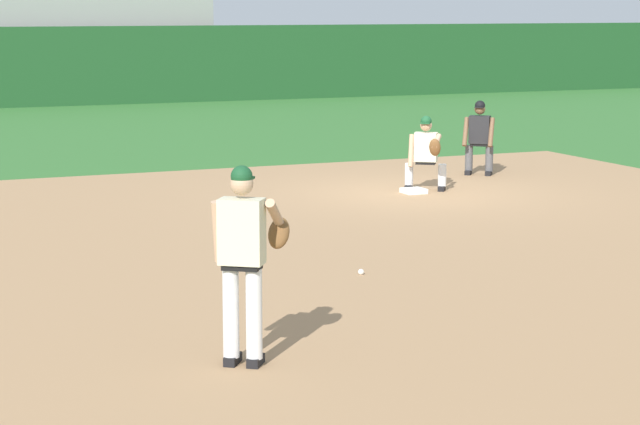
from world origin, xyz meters
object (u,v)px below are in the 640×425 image
object	(u,v)px
baseball	(361,272)
umpire	(479,135)
pitcher	(245,253)
first_base_bag	(414,191)
first_baseman	(426,150)

from	to	relation	value
baseball	umpire	world-z (taller)	umpire
pitcher	baseball	bearing A→B (deg)	49.71
first_base_bag	pitcher	world-z (taller)	pitcher
umpire	pitcher	bearing A→B (deg)	-129.48
pitcher	first_baseman	distance (m)	11.27
pitcher	umpire	world-z (taller)	pitcher
first_base_bag	umpire	xyz separation A→B (m)	(2.29, 1.65, 0.75)
first_base_bag	pitcher	xyz separation A→B (m)	(-6.36, -8.85, 1.01)
first_baseman	pitcher	bearing A→B (deg)	-126.54
pitcher	first_base_bag	bearing A→B (deg)	54.30
pitcher	first_baseman	xyz separation A→B (m)	(6.71, 9.05, -0.33)
first_base_bag	baseball	distance (m)	6.84
first_base_bag	pitcher	distance (m)	10.95
first_base_bag	pitcher	bearing A→B (deg)	-125.70
baseball	first_baseman	bearing A→B (deg)	55.57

